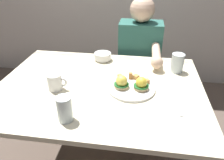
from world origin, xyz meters
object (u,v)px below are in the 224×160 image
(fruit_bowl, at_px, (103,56))
(water_glass_far, at_px, (177,64))
(dining_table, at_px, (100,100))
(fork, at_px, (183,108))
(coffee_mug, at_px, (55,82))
(diner_person, at_px, (139,59))
(eggs_benedict_plate, at_px, (131,86))
(water_glass_near, at_px, (65,111))

(fruit_bowl, relative_size, water_glass_far, 0.99)
(dining_table, relative_size, fork, 7.82)
(coffee_mug, xyz_separation_m, fork, (0.69, -0.08, -0.05))
(fruit_bowl, relative_size, diner_person, 0.11)
(eggs_benedict_plate, bearing_deg, dining_table, 173.94)
(dining_table, height_order, water_glass_far, water_glass_far)
(coffee_mug, distance_m, water_glass_far, 0.77)
(fork, xyz_separation_m, water_glass_near, (-0.55, -0.16, 0.05))
(coffee_mug, bearing_deg, water_glass_far, 24.98)
(water_glass_far, bearing_deg, water_glass_near, -134.44)
(coffee_mug, relative_size, water_glass_far, 0.92)
(coffee_mug, distance_m, diner_person, 0.83)
(dining_table, bearing_deg, fork, -19.59)
(fruit_bowl, height_order, diner_person, diner_person)
(dining_table, bearing_deg, diner_person, 70.10)
(diner_person, bearing_deg, fork, -72.79)
(fork, height_order, water_glass_near, water_glass_near)
(eggs_benedict_plate, relative_size, fruit_bowl, 2.25)
(coffee_mug, distance_m, fork, 0.69)
(fork, xyz_separation_m, diner_person, (-0.24, 0.76, -0.09))
(water_glass_far, height_order, diner_person, diner_person)
(water_glass_far, bearing_deg, fork, -91.45)
(dining_table, distance_m, fork, 0.49)
(water_glass_near, bearing_deg, diner_person, 71.52)
(eggs_benedict_plate, distance_m, diner_person, 0.63)
(fork, distance_m, water_glass_near, 0.57)
(fruit_bowl, relative_size, water_glass_near, 0.97)
(water_glass_near, bearing_deg, water_glass_far, 45.56)
(coffee_mug, bearing_deg, fruit_bowl, 66.16)
(water_glass_near, distance_m, diner_person, 0.99)
(diner_person, bearing_deg, fruit_bowl, -135.56)
(fruit_bowl, relative_size, fork, 0.78)
(water_glass_near, relative_size, water_glass_far, 1.02)
(dining_table, xyz_separation_m, fruit_bowl, (-0.04, 0.34, 0.14))
(fork, xyz_separation_m, water_glass_far, (0.01, 0.40, 0.05))
(water_glass_near, height_order, diner_person, diner_person)
(water_glass_near, xyz_separation_m, water_glass_far, (0.56, 0.57, -0.00))
(coffee_mug, bearing_deg, dining_table, 19.55)
(eggs_benedict_plate, relative_size, diner_person, 0.24)
(fruit_bowl, height_order, water_glass_far, water_glass_far)
(water_glass_near, distance_m, water_glass_far, 0.79)
(fruit_bowl, bearing_deg, coffee_mug, -113.84)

